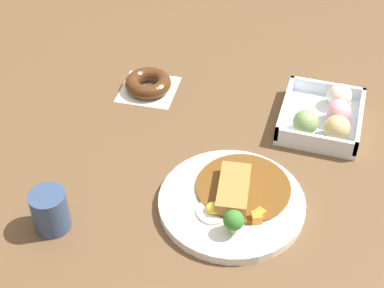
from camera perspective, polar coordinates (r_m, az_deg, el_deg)
ground_plane at (r=1.14m, az=1.22°, el=-1.95°), size 1.60×1.60×0.00m
curry_plate at (r=1.05m, az=4.02°, el=-5.55°), size 0.26×0.26×0.07m
donut_box at (r=1.24m, az=12.92°, el=2.64°), size 0.19×0.16×0.06m
chocolate_ring_donut at (r=1.32m, az=-4.31°, el=5.91°), size 0.13×0.13×0.03m
coffee_mug at (r=1.03m, az=-13.71°, el=-6.37°), size 0.06×0.06×0.08m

